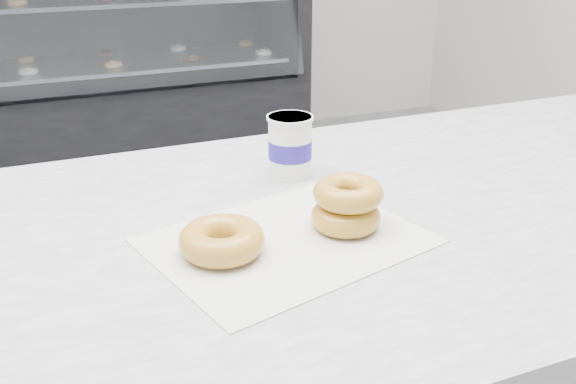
# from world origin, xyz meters

# --- Properties ---
(display_case) EXTENTS (2.40, 0.74, 1.25)m
(display_case) POSITION_xyz_m (0.00, 2.12, 0.49)
(display_case) COLOR black
(display_case) RESTS_ON ground
(wax_paper) EXTENTS (0.39, 0.34, 0.00)m
(wax_paper) POSITION_xyz_m (0.07, -0.65, 0.90)
(wax_paper) COLOR silver
(wax_paper) RESTS_ON counter
(donut_single) EXTENTS (0.14, 0.14, 0.04)m
(donut_single) POSITION_xyz_m (-0.02, -0.65, 0.92)
(donut_single) COLOR gold
(donut_single) RESTS_ON wax_paper
(donut_stack) EXTENTS (0.12, 0.12, 0.07)m
(donut_stack) POSITION_xyz_m (0.16, -0.65, 0.94)
(donut_stack) COLOR gold
(donut_stack) RESTS_ON wax_paper
(coffee_cup) EXTENTS (0.09, 0.09, 0.10)m
(coffee_cup) POSITION_xyz_m (0.16, -0.44, 0.95)
(coffee_cup) COLOR white
(coffee_cup) RESTS_ON counter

